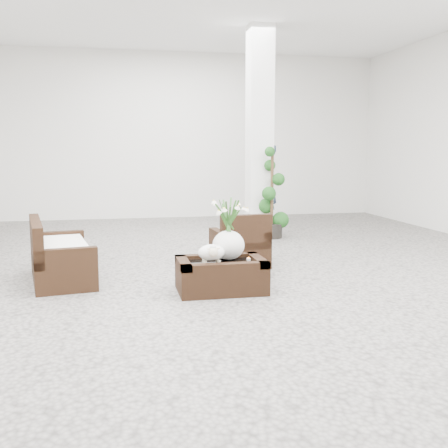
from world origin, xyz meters
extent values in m
plane|color=gray|center=(0.00, 0.00, 0.00)|extent=(11.00, 11.00, 0.00)
cube|color=white|center=(1.20, 2.80, 1.75)|extent=(0.40, 0.40, 3.50)
cube|color=black|center=(-0.16, -0.74, 0.16)|extent=(0.90, 0.60, 0.31)
ellipsoid|color=white|center=(-0.28, -0.84, 0.42)|extent=(0.28, 0.23, 0.21)
cylinder|color=white|center=(0.14, -0.72, 0.33)|extent=(0.04, 0.04, 0.03)
cube|color=black|center=(0.31, 0.44, 0.34)|extent=(0.69, 0.67, 0.69)
cube|color=black|center=(-1.83, 0.08, 0.35)|extent=(0.84, 1.40, 0.70)
imported|color=navy|center=(1.68, 4.03, 0.79)|extent=(0.58, 0.68, 1.58)
camera|label=1|loc=(-1.23, -6.16, 1.48)|focal=43.41mm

